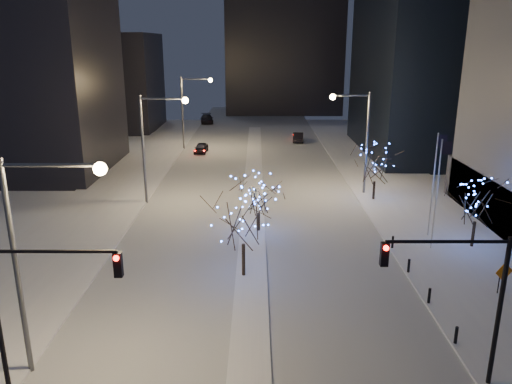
{
  "coord_description": "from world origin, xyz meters",
  "views": [
    {
      "loc": [
        0.34,
        -17.56,
        14.43
      ],
      "look_at": [
        0.29,
        13.94,
        5.0
      ],
      "focal_mm": 35.0,
      "sensor_mm": 36.0,
      "label": 1
    }
  ],
  "objects_px": {
    "street_lamp_w_far": "(190,103)",
    "holiday_tree_plaza_far": "(376,165)",
    "construction_sign": "(504,275)",
    "street_lamp_w_near": "(37,239)",
    "street_lamp_w_mid": "(154,135)",
    "holiday_tree_plaza_near": "(477,202)",
    "car_far": "(207,119)",
    "car_mid": "(298,137)",
    "street_lamp_east": "(358,130)",
    "holiday_tree_median_near": "(243,217)",
    "traffic_signal_west": "(34,299)",
    "traffic_signal_east": "(465,288)",
    "car_near": "(201,148)",
    "holiday_tree_median_far": "(259,197)"
  },
  "relations": [
    {
      "from": "street_lamp_w_far",
      "to": "holiday_tree_plaza_far",
      "type": "distance_m",
      "value": 31.77
    },
    {
      "from": "construction_sign",
      "to": "street_lamp_w_near",
      "type": "bearing_deg",
      "value": -179.62
    },
    {
      "from": "street_lamp_w_mid",
      "to": "holiday_tree_plaza_near",
      "type": "bearing_deg",
      "value": -23.05
    },
    {
      "from": "car_far",
      "to": "car_mid",
      "type": "bearing_deg",
      "value": -56.72
    },
    {
      "from": "car_far",
      "to": "holiday_tree_plaza_far",
      "type": "distance_m",
      "value": 52.12
    },
    {
      "from": "street_lamp_east",
      "to": "car_mid",
      "type": "relative_size",
      "value": 2.3
    },
    {
      "from": "street_lamp_w_far",
      "to": "holiday_tree_plaza_near",
      "type": "bearing_deg",
      "value": -54.91
    },
    {
      "from": "car_far",
      "to": "holiday_tree_median_near",
      "type": "bearing_deg",
      "value": -89.86
    },
    {
      "from": "traffic_signal_west",
      "to": "traffic_signal_east",
      "type": "distance_m",
      "value": 17.41
    },
    {
      "from": "car_far",
      "to": "street_lamp_w_far",
      "type": "bearing_deg",
      "value": -97.26
    },
    {
      "from": "street_lamp_w_near",
      "to": "street_lamp_east",
      "type": "height_order",
      "value": "same"
    },
    {
      "from": "holiday_tree_plaza_far",
      "to": "construction_sign",
      "type": "relative_size",
      "value": 2.64
    },
    {
      "from": "holiday_tree_plaza_near",
      "to": "traffic_signal_east",
      "type": "bearing_deg",
      "value": -115.06
    },
    {
      "from": "street_lamp_w_far",
      "to": "car_far",
      "type": "xyz_separation_m",
      "value": [
        -0.06,
        23.69,
        -5.7
      ]
    },
    {
      "from": "traffic_signal_west",
      "to": "construction_sign",
      "type": "height_order",
      "value": "traffic_signal_west"
    },
    {
      "from": "traffic_signal_west",
      "to": "holiday_tree_median_near",
      "type": "xyz_separation_m",
      "value": [
        7.94,
        11.58,
        -0.65
      ]
    },
    {
      "from": "street_lamp_w_far",
      "to": "holiday_tree_median_near",
      "type": "height_order",
      "value": "street_lamp_w_far"
    },
    {
      "from": "traffic_signal_west",
      "to": "car_near",
      "type": "relative_size",
      "value": 1.76
    },
    {
      "from": "traffic_signal_east",
      "to": "car_far",
      "type": "distance_m",
      "value": 76.92
    },
    {
      "from": "car_near",
      "to": "traffic_signal_east",
      "type": "bearing_deg",
      "value": -67.47
    },
    {
      "from": "car_near",
      "to": "construction_sign",
      "type": "relative_size",
      "value": 2.0
    },
    {
      "from": "street_lamp_east",
      "to": "traffic_signal_east",
      "type": "distance_m",
      "value": 29.08
    },
    {
      "from": "street_lamp_east",
      "to": "holiday_tree_plaza_far",
      "type": "bearing_deg",
      "value": -57.23
    },
    {
      "from": "car_far",
      "to": "holiday_tree_plaza_far",
      "type": "relative_size",
      "value": 1.04
    },
    {
      "from": "street_lamp_east",
      "to": "traffic_signal_west",
      "type": "distance_m",
      "value": 35.3
    },
    {
      "from": "street_lamp_w_mid",
      "to": "car_near",
      "type": "distance_m",
      "value": 23.12
    },
    {
      "from": "street_lamp_east",
      "to": "street_lamp_w_mid",
      "type": "bearing_deg",
      "value": -171.04
    },
    {
      "from": "street_lamp_w_mid",
      "to": "construction_sign",
      "type": "relative_size",
      "value": 5.03
    },
    {
      "from": "car_mid",
      "to": "holiday_tree_median_far",
      "type": "relative_size",
      "value": 0.99
    },
    {
      "from": "holiday_tree_plaza_near",
      "to": "traffic_signal_west",
      "type": "bearing_deg",
      "value": -146.35
    },
    {
      "from": "holiday_tree_median_far",
      "to": "holiday_tree_plaza_far",
      "type": "distance_m",
      "value": 13.76
    },
    {
      "from": "holiday_tree_median_near",
      "to": "holiday_tree_plaza_far",
      "type": "height_order",
      "value": "holiday_tree_median_near"
    },
    {
      "from": "traffic_signal_east",
      "to": "car_far",
      "type": "xyz_separation_m",
      "value": [
        -17.94,
        74.7,
        -3.97
      ]
    },
    {
      "from": "traffic_signal_east",
      "to": "construction_sign",
      "type": "bearing_deg",
      "value": 53.91
    },
    {
      "from": "traffic_signal_east",
      "to": "street_lamp_east",
      "type": "bearing_deg",
      "value": 87.74
    },
    {
      "from": "car_near",
      "to": "holiday_tree_plaza_far",
      "type": "distance_m",
      "value": 28.63
    },
    {
      "from": "street_lamp_w_near",
      "to": "traffic_signal_west",
      "type": "bearing_deg",
      "value": -76.04
    },
    {
      "from": "street_lamp_east",
      "to": "traffic_signal_east",
      "type": "bearing_deg",
      "value": -92.26
    },
    {
      "from": "car_far",
      "to": "construction_sign",
      "type": "distance_m",
      "value": 70.7
    },
    {
      "from": "street_lamp_east",
      "to": "car_near",
      "type": "relative_size",
      "value": 2.51
    },
    {
      "from": "holiday_tree_plaza_near",
      "to": "holiday_tree_plaza_far",
      "type": "height_order",
      "value": "holiday_tree_plaza_far"
    },
    {
      "from": "holiday_tree_plaza_near",
      "to": "holiday_tree_plaza_far",
      "type": "bearing_deg",
      "value": 111.98
    },
    {
      "from": "street_lamp_w_far",
      "to": "traffic_signal_west",
      "type": "bearing_deg",
      "value": -89.45
    },
    {
      "from": "street_lamp_east",
      "to": "car_mid",
      "type": "bearing_deg",
      "value": 97.1
    },
    {
      "from": "street_lamp_w_mid",
      "to": "street_lamp_w_far",
      "type": "height_order",
      "value": "same"
    },
    {
      "from": "traffic_signal_west",
      "to": "car_far",
      "type": "xyz_separation_m",
      "value": [
        -0.56,
        75.7,
        -3.97
      ]
    },
    {
      "from": "holiday_tree_median_far",
      "to": "car_mid",
      "type": "bearing_deg",
      "value": 80.78
    },
    {
      "from": "holiday_tree_median_far",
      "to": "traffic_signal_west",
      "type": "bearing_deg",
      "value": -114.56
    },
    {
      "from": "car_far",
      "to": "holiday_tree_plaza_near",
      "type": "relative_size",
      "value": 1.06
    },
    {
      "from": "car_far",
      "to": "holiday_tree_median_far",
      "type": "relative_size",
      "value": 1.25
    }
  ]
}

